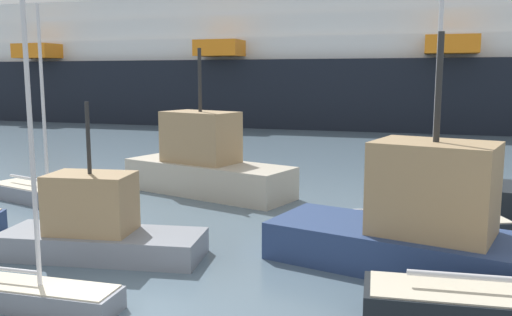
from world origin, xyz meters
The scene contains 7 objects.
sailboat_1 centered at (7.11, 8.74, 0.48)m, with size 6.67×3.95×10.05m.
sailboat_3 centered at (-2.27, 0.22, 0.45)m, with size 4.78×1.15×8.95m.
sailboat_4 centered at (-8.98, 9.94, 0.46)m, with size 6.21×3.32×8.62m.
fishing_boat_0 centered at (-2.59, 4.04, 0.95)m, with size 6.50×2.78×4.85m.
fishing_boat_1 centered at (-2.54, 13.64, 1.42)m, with size 8.92×5.39×6.90m.
fishing_boat_3 centered at (7.15, 5.32, 1.34)m, with size 9.14×5.41×6.81m.
cruise_ship centered at (-0.59, 54.24, 6.65)m, with size 133.15×25.81×21.05m.
Camera 1 is at (6.43, -10.62, 5.64)m, focal length 38.26 mm.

